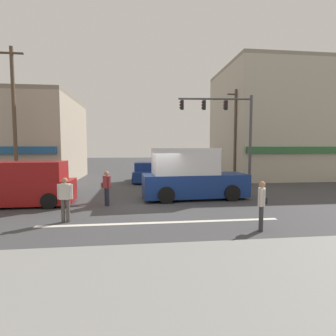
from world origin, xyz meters
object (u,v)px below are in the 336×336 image
object	(u,v)px
utility_pole_far_right	(235,134)
utility_pole_near_left	(14,118)
sedan_approaching_near	(145,173)
pedestrian_far_side	(107,186)
pedestrian_foreground_with_bag	(262,203)
van_crossing_rightbound	(25,185)
box_truck_crossing_center	(191,176)
traffic_light_mast	(231,124)
pedestrian_mid_crossing	(65,197)

from	to	relation	value
utility_pole_far_right	utility_pole_near_left	bearing A→B (deg)	-168.24
sedan_approaching_near	pedestrian_far_side	distance (m)	8.90
utility_pole_far_right	pedestrian_foreground_with_bag	size ratio (longest dim) A/B	4.45
utility_pole_far_right	pedestrian_far_side	world-z (taller)	utility_pole_far_right
sedan_approaching_near	van_crossing_rightbound	bearing A→B (deg)	-126.28
utility_pole_far_right	box_truck_crossing_center	bearing A→B (deg)	-126.84
utility_pole_near_left	box_truck_crossing_center	xyz separation A→B (m)	(10.42, -3.50, -3.35)
box_truck_crossing_center	pedestrian_far_side	size ratio (longest dim) A/B	3.42
utility_pole_far_right	traffic_light_mast	size ratio (longest dim) A/B	1.20
van_crossing_rightbound	traffic_light_mast	bearing A→B (deg)	17.71
traffic_light_mast	van_crossing_rightbound	bearing A→B (deg)	-162.29
utility_pole_near_left	sedan_approaching_near	xyz separation A→B (m)	(8.16, 3.92, -3.89)
van_crossing_rightbound	pedestrian_foreground_with_bag	size ratio (longest dim) A/B	2.78
utility_pole_far_right	pedestrian_mid_crossing	distance (m)	15.26
utility_pole_near_left	van_crossing_rightbound	size ratio (longest dim) A/B	1.92
utility_pole_near_left	pedestrian_mid_crossing	xyz separation A→B (m)	(4.85, -7.36, -3.65)
van_crossing_rightbound	pedestrian_mid_crossing	size ratio (longest dim) A/B	2.78
traffic_light_mast	van_crossing_rightbound	size ratio (longest dim) A/B	1.34
utility_pole_near_left	traffic_light_mast	world-z (taller)	utility_pole_near_left
sedan_approaching_near	pedestrian_mid_crossing	distance (m)	11.76
pedestrian_foreground_with_bag	pedestrian_mid_crossing	size ratio (longest dim) A/B	1.00
van_crossing_rightbound	pedestrian_foreground_with_bag	xyz separation A→B (m)	(9.45, -4.97, -0.05)
traffic_light_mast	pedestrian_far_side	distance (m)	9.34
sedan_approaching_near	pedestrian_foreground_with_bag	world-z (taller)	pedestrian_foreground_with_bag
traffic_light_mast	pedestrian_foreground_with_bag	bearing A→B (deg)	-103.51
pedestrian_foreground_with_bag	pedestrian_far_side	world-z (taller)	same
utility_pole_near_left	box_truck_crossing_center	distance (m)	11.49
pedestrian_mid_crossing	box_truck_crossing_center	bearing A→B (deg)	34.76
sedan_approaching_near	van_crossing_rightbound	xyz separation A→B (m)	(-5.97, -8.13, 0.29)
box_truck_crossing_center	pedestrian_far_side	xyz separation A→B (m)	(-4.35, -1.22, -0.30)
van_crossing_rightbound	pedestrian_mid_crossing	bearing A→B (deg)	-49.73
traffic_light_mast	pedestrian_foreground_with_bag	xyz separation A→B (m)	(-2.08, -8.65, -3.35)
van_crossing_rightbound	pedestrian_foreground_with_bag	bearing A→B (deg)	-27.77
traffic_light_mast	box_truck_crossing_center	distance (m)	5.38
pedestrian_mid_crossing	utility_pole_near_left	bearing A→B (deg)	123.38
utility_pole_far_right	van_crossing_rightbound	xyz separation A→B (m)	(-13.26, -7.43, -2.86)
utility_pole_far_right	pedestrian_foreground_with_bag	world-z (taller)	utility_pole_far_right
traffic_light_mast	pedestrian_far_side	size ratio (longest dim) A/B	3.71
utility_pole_near_left	pedestrian_foreground_with_bag	distance (m)	15.27
utility_pole_near_left	utility_pole_far_right	size ratio (longest dim) A/B	1.20
pedestrian_far_side	pedestrian_mid_crossing	bearing A→B (deg)	-114.67
traffic_light_mast	sedan_approaching_near	bearing A→B (deg)	141.26
utility_pole_far_right	traffic_light_mast	world-z (taller)	utility_pole_far_right
pedestrian_far_side	utility_pole_far_right	bearing A→B (deg)	40.24
traffic_light_mast	pedestrian_foreground_with_bag	size ratio (longest dim) A/B	3.71
box_truck_crossing_center	van_crossing_rightbound	size ratio (longest dim) A/B	1.23
box_truck_crossing_center	pedestrian_foreground_with_bag	bearing A→B (deg)	-77.93
box_truck_crossing_center	pedestrian_mid_crossing	xyz separation A→B (m)	(-5.56, -3.86, -0.30)
van_crossing_rightbound	pedestrian_mid_crossing	xyz separation A→B (m)	(2.67, -3.15, -0.06)
utility_pole_near_left	sedan_approaching_near	world-z (taller)	utility_pole_near_left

